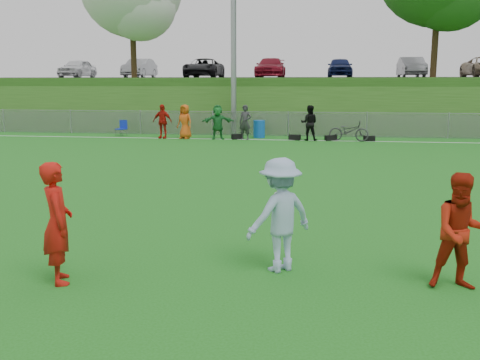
% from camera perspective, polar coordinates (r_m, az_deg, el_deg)
% --- Properties ---
extents(ground, '(120.00, 120.00, 0.00)m').
position_cam_1_polar(ground, '(8.57, -2.33, -8.52)').
color(ground, '#1D6715').
rests_on(ground, ground).
extents(sideline_far, '(60.00, 0.10, 0.01)m').
position_cam_1_polar(sideline_far, '(26.16, 4.90, 4.27)').
color(sideline_far, white).
rests_on(sideline_far, ground).
extents(fence, '(58.00, 0.06, 1.30)m').
position_cam_1_polar(fence, '(28.09, 5.16, 6.00)').
color(fence, gray).
rests_on(fence, ground).
extents(light_pole, '(1.20, 0.40, 12.15)m').
position_cam_1_polar(light_pole, '(29.38, -0.70, 18.07)').
color(light_pole, gray).
rests_on(light_pole, ground).
extents(berm, '(120.00, 18.00, 3.00)m').
position_cam_1_polar(berm, '(39.02, 6.08, 8.46)').
color(berm, '#245217').
rests_on(berm, ground).
extents(parking_lot, '(120.00, 12.00, 0.10)m').
position_cam_1_polar(parking_lot, '(41.00, 6.23, 10.71)').
color(parking_lot, black).
rests_on(parking_lot, berm).
extents(car_row, '(32.04, 5.18, 1.44)m').
position_cam_1_polar(car_row, '(40.07, 4.50, 11.85)').
color(car_row, white).
rests_on(car_row, parking_lot).
extents(spectator_row, '(8.25, 0.88, 1.69)m').
position_cam_1_polar(spectator_row, '(26.43, -1.68, 6.20)').
color(spectator_row, '#B4150C').
rests_on(spectator_row, ground).
extents(gear_bags, '(6.96, 0.52, 0.26)m').
position_cam_1_polar(gear_bags, '(26.21, 7.20, 4.51)').
color(gear_bags, black).
rests_on(gear_bags, ground).
extents(player_red_left, '(0.67, 0.75, 1.71)m').
position_cam_1_polar(player_red_left, '(7.85, -18.90, -4.35)').
color(player_red_left, red).
rests_on(player_red_left, ground).
extents(player_red_center, '(0.80, 0.63, 1.60)m').
position_cam_1_polar(player_red_center, '(7.80, 22.57, -5.12)').
color(player_red_center, '#A51D0B').
rests_on(player_red_center, ground).
extents(player_blue, '(1.25, 1.19, 1.70)m').
position_cam_1_polar(player_blue, '(7.92, 4.28, -3.73)').
color(player_blue, '#97AFD1').
rests_on(player_blue, ground).
extents(frisbee, '(0.25, 0.25, 0.02)m').
position_cam_1_polar(frisbee, '(8.21, 4.55, -1.47)').
color(frisbee, white).
rests_on(frisbee, ground).
extents(recycling_bin, '(0.64, 0.64, 0.88)m').
position_cam_1_polar(recycling_bin, '(27.23, 2.06, 5.46)').
color(recycling_bin, '#1051B4').
rests_on(recycling_bin, ground).
extents(camp_chair, '(0.57, 0.57, 0.83)m').
position_cam_1_polar(camp_chair, '(28.76, -12.53, 5.09)').
color(camp_chair, '#1026B0').
rests_on(camp_chair, ground).
extents(bicycle, '(1.96, 0.98, 0.99)m').
position_cam_1_polar(bicycle, '(26.10, 11.53, 5.16)').
color(bicycle, '#2D2D30').
rests_on(bicycle, ground).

